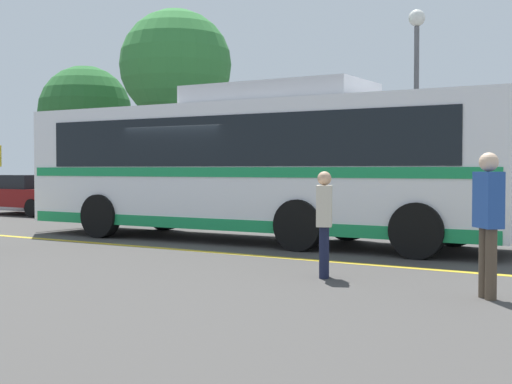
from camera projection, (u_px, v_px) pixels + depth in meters
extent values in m
plane|color=#423F3D|center=(201.00, 239.00, 16.17)|extent=(220.00, 220.00, 0.00)
cube|color=gold|center=(194.00, 251.00, 13.77)|extent=(31.20, 0.20, 0.01)
cube|color=#99999E|center=(349.00, 224.00, 19.59)|extent=(39.20, 0.36, 0.15)
cube|color=white|center=(256.00, 166.00, 15.56)|extent=(11.27, 2.79, 2.66)
cube|color=black|center=(256.00, 143.00, 15.55)|extent=(9.70, 2.78, 1.04)
cube|color=#198C4C|center=(256.00, 172.00, 15.57)|extent=(11.05, 2.82, 0.20)
cube|color=#198C4C|center=(256.00, 221.00, 15.60)|extent=(11.04, 2.81, 0.24)
cube|color=black|center=(71.00, 164.00, 18.47)|extent=(0.10, 2.17, 1.96)
cube|color=black|center=(70.00, 121.00, 18.43)|extent=(0.09, 1.72, 0.24)
cube|color=silver|center=(278.00, 94.00, 15.22)|extent=(3.98, 2.08, 0.40)
cube|color=black|center=(63.00, 208.00, 18.65)|extent=(0.09, 1.85, 0.04)
cube|color=black|center=(63.00, 216.00, 18.65)|extent=(0.09, 1.85, 0.04)
cylinder|color=black|center=(100.00, 216.00, 16.38)|extent=(1.01, 0.31, 1.00)
cylinder|color=black|center=(165.00, 211.00, 18.40)|extent=(1.01, 0.31, 1.00)
cylinder|color=black|center=(299.00, 225.00, 13.72)|extent=(1.01, 0.31, 1.00)
cylinder|color=black|center=(349.00, 218.00, 15.74)|extent=(1.01, 0.31, 1.00)
cylinder|color=black|center=(418.00, 231.00, 12.50)|extent=(1.01, 0.31, 1.00)
cylinder|color=black|center=(455.00, 222.00, 14.53)|extent=(1.01, 0.31, 1.00)
cube|color=maroon|center=(31.00, 197.00, 24.68)|extent=(4.01, 2.02, 0.60)
cube|color=black|center=(29.00, 182.00, 24.71)|extent=(1.71, 1.72, 0.47)
cylinder|color=black|center=(75.00, 206.00, 24.73)|extent=(0.61, 0.22, 0.60)
cylinder|color=black|center=(32.00, 208.00, 23.25)|extent=(0.61, 0.22, 0.60)
cylinder|color=black|center=(30.00, 204.00, 26.13)|extent=(0.61, 0.22, 0.60)
cube|color=navy|center=(156.00, 202.00, 21.97)|extent=(4.09, 1.89, 0.51)
cube|color=black|center=(154.00, 185.00, 22.01)|extent=(1.73, 1.64, 0.53)
cylinder|color=black|center=(206.00, 210.00, 22.05)|extent=(0.60, 0.21, 0.60)
cylinder|color=black|center=(170.00, 213.00, 20.57)|extent=(0.60, 0.21, 0.60)
cylinder|color=black|center=(144.00, 208.00, 23.39)|extent=(0.60, 0.21, 0.60)
cylinder|color=black|center=(106.00, 211.00, 21.91)|extent=(0.60, 0.21, 0.60)
cylinder|color=#191E38|center=(324.00, 253.00, 10.29)|extent=(0.14, 0.14, 0.75)
cylinder|color=#191E38|center=(324.00, 251.00, 10.46)|extent=(0.14, 0.14, 0.75)
cube|color=beige|center=(324.00, 206.00, 10.36)|extent=(0.38, 0.47, 0.60)
sphere|color=tan|center=(324.00, 178.00, 10.34)|extent=(0.20, 0.20, 0.20)
cylinder|color=brown|center=(484.00, 262.00, 8.77)|extent=(0.14, 0.14, 0.87)
cylinder|color=brown|center=(491.00, 264.00, 8.61)|extent=(0.14, 0.14, 0.87)
cube|color=#264C99|center=(488.00, 200.00, 8.66)|extent=(0.44, 0.46, 0.69)
sphere|color=beige|center=(489.00, 162.00, 8.65)|extent=(0.23, 0.23, 0.23)
cylinder|color=#59595E|center=(416.00, 127.00, 19.67)|extent=(0.14, 0.14, 5.51)
sphere|color=silver|center=(417.00, 18.00, 19.57)|extent=(0.46, 0.46, 0.46)
cylinder|color=#513823|center=(86.00, 178.00, 28.54)|extent=(0.28, 0.28, 2.46)
sphere|color=#28662D|center=(85.00, 112.00, 28.45)|extent=(3.69, 3.69, 3.69)
cylinder|color=#513823|center=(176.00, 161.00, 24.80)|extent=(0.28, 0.28, 3.72)
sphere|color=#337A38|center=(176.00, 65.00, 24.69)|extent=(3.87, 3.87, 3.87)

